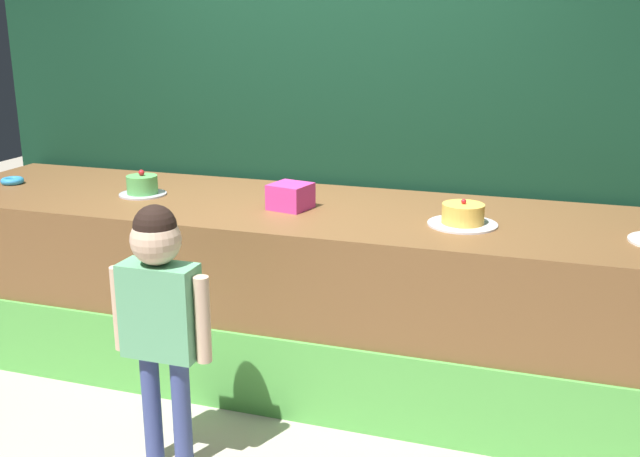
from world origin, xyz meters
The scene contains 8 objects.
ground_plane centered at (0.00, 0.00, 0.00)m, with size 12.00×12.00×0.00m, color #BCB29E.
stage_platform centered at (0.00, 0.54, 0.47)m, with size 4.25×1.11×0.95m.
curtain_backdrop centered at (0.00, 1.19, 1.44)m, with size 4.52×0.08×2.87m, color #113823.
child_figure centered at (-0.22, -0.52, 0.77)m, with size 0.46×0.21×1.19m.
pink_box centered at (0.00, 0.48, 1.02)m, with size 0.19×0.19×0.13m, color #E43A9B.
donut centered at (-1.81, 0.51, 0.97)m, with size 0.13×0.13×0.04m, color #3399D8.
cake_left centered at (-0.90, 0.50, 1.00)m, with size 0.27×0.27×0.15m.
cake_center centered at (0.90, 0.44, 1.00)m, with size 0.34×0.34×0.13m.
Camera 1 is at (1.32, -3.03, 1.92)m, focal length 41.29 mm.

